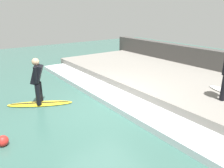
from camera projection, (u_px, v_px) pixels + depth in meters
ground_plane at (103, 106)px, 7.11m from camera, size 28.00×28.00×0.00m
concrete_ledge at (171, 81)px, 8.90m from camera, size 4.40×11.98×0.43m
back_wall at (207, 63)px, 10.12m from camera, size 0.50×12.58×1.29m
wave_foam_crest at (118, 99)px, 7.42m from camera, size 1.07×11.38×0.19m
surfboard_riding at (40, 104)px, 7.24m from camera, size 2.05×1.39×0.07m
surfer_riding at (37, 79)px, 6.97m from camera, size 0.54×0.58×1.51m
marker_buoy at (3, 141)px, 5.01m from camera, size 0.25×0.25×0.25m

